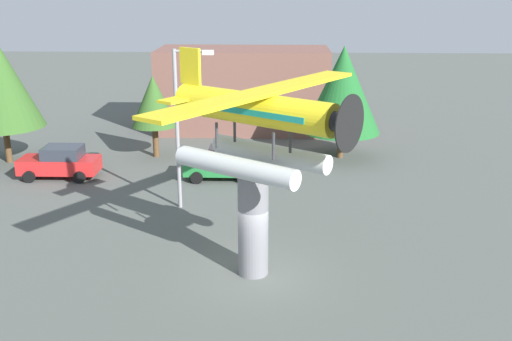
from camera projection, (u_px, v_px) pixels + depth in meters
ground_plane at (253, 273)px, 21.82m from camera, size 140.00×140.00×0.00m
display_pedestal at (253, 223)px, 21.21m from camera, size 1.10×1.10×3.99m
floatplane_monument at (256, 123)px, 20.01m from camera, size 7.12×9.19×4.00m
car_near_red at (60, 162)px, 32.09m from camera, size 4.20×2.02×1.76m
car_mid_green at (225, 163)px, 31.92m from camera, size 4.20×2.02×1.76m
streetlight_primary at (181, 118)px, 26.83m from camera, size 1.84×0.28×7.41m
storefront_building at (244, 90)px, 41.92m from camera, size 11.86×5.25×5.76m
tree_east at (154, 101)px, 35.18m from camera, size 2.73×2.73×4.95m
tree_center_back at (343, 90)px, 34.75m from camera, size 4.58×4.58×6.71m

